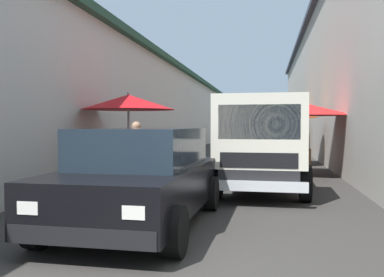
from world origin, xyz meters
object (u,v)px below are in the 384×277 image
Objects in this scene: fruit_stall_far_left at (281,120)px; hatchback_car at (141,176)px; fruit_stall_near_right at (126,115)px; delivery_truck at (261,146)px; fruit_stall_far_right at (277,122)px; fruit_stall_near_left at (305,118)px; vendor_by_crates at (136,152)px.

hatchback_car is (-9.74, 2.34, -0.95)m from fruit_stall_far_left.
delivery_truck is (-0.94, -3.36, -0.70)m from fruit_stall_near_right.
fruit_stall_far_right is 1.01× the size of fruit_stall_far_left.
fruit_stall_near_left is 0.53× the size of delivery_truck.
fruit_stall_far_right reaches higher than delivery_truck.
fruit_stall_near_left is 0.67× the size of hatchback_car.
vendor_by_crates is at bearing 94.47° from delivery_truck.
fruit_stall_far_right is at bearing -2.86° from delivery_truck.
fruit_stall_near_right is 5.16m from fruit_stall_near_left.
delivery_truck is (-11.94, 0.60, -0.62)m from fruit_stall_far_right.
fruit_stall_far_left is (5.70, -3.98, -0.05)m from fruit_stall_near_right.
fruit_stall_far_left is 7.67m from vendor_by_crates.
fruit_stall_far_left is at bearing -34.92° from fruit_stall_near_right.
fruit_stall_far_left reaches higher than delivery_truck.
fruit_stall_far_left is 10.06m from hatchback_car.
delivery_truck is at bearing -85.53° from vendor_by_crates.
fruit_stall_near_right is at bearing 74.42° from delivery_truck.
fruit_stall_near_left reaches higher than vendor_by_crates.
fruit_stall_near_right is 1.55m from vendor_by_crates.
fruit_stall_far_left is at bearing -13.53° from hatchback_car.
vendor_by_crates is (-12.15, 3.32, -0.75)m from fruit_stall_far_right.
fruit_stall_far_left reaches higher than fruit_stall_far_right.
fruit_stall_far_right is 1.69× the size of vendor_by_crates.
fruit_stall_near_right reaches higher than hatchback_car.
hatchback_car is at bearing 150.92° from delivery_truck.
fruit_stall_near_right is 11.69m from fruit_stall_far_right.
vendor_by_crates is at bearing 153.97° from fruit_stall_far_left.
hatchback_car is 3.56m from delivery_truck.
fruit_stall_near_left is 1.67× the size of vendor_by_crates.
fruit_stall_far_right reaches higher than hatchback_car.
hatchback_car is 2.50× the size of vendor_by_crates.
fruit_stall_near_right reaches higher than vendor_by_crates.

